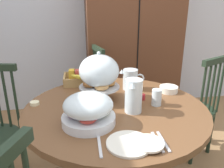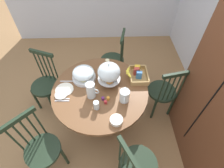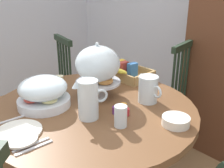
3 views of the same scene
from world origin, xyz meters
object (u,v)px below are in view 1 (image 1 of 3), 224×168
Objects in this scene: china_plate_small at (148,143)px; drinking_glass at (157,97)px; wooden_armoire at (132,39)px; cereal_basket at (81,78)px; china_plate_large at (129,143)px; cereal_bowl at (169,89)px; pastry_stand_with_dome at (99,73)px; dining_table at (115,134)px; orange_juice_pitcher at (133,97)px; milk_pitcher at (130,80)px; windsor_chair_near_window at (87,96)px; butter_dish at (35,103)px; fruit_platter_covered at (88,110)px; windsor_chair_host_seat at (194,110)px.

drinking_glass is at bearing 65.80° from china_plate_small.
wooden_armoire is 1.09m from cereal_basket.
china_plate_large is 0.77m from cereal_bowl.
wooden_armoire is at bearing 66.59° from pastry_stand_with_dome.
dining_table is 5.43× the size of china_plate_large.
orange_juice_pitcher reaches higher than china_plate_large.
milk_pitcher reaches higher than china_plate_small.
dining_table is 0.90m from windsor_chair_near_window.
dining_table is 0.52m from china_plate_small.
cereal_bowl is 2.33× the size of butter_dish.
pastry_stand_with_dome is 2.29× the size of china_plate_small.
china_plate_small is 1.07× the size of cereal_bowl.
china_plate_large is 1.47× the size of china_plate_small.
fruit_platter_covered is 2.14× the size of cereal_bowl.
windsor_chair_host_seat reaches higher than butter_dish.
fruit_platter_covered reaches higher than china_plate_small.
fruit_platter_covered is 0.69m from cereal_basket.
pastry_stand_with_dome is (0.06, -0.77, 0.48)m from windsor_chair_near_window.
drinking_glass reaches higher than china_plate_small.
china_plate_small and butter_dish have the same top height.
windsor_chair_near_window reaches higher than drinking_glass.
china_plate_large is 0.49m from drinking_glass.
cereal_basket is at bearing 155.27° from cereal_bowl.
windsor_chair_host_seat reaches higher than orange_juice_pitcher.
wooden_armoire is at bearing 111.29° from windsor_chair_host_seat.
china_plate_large is (-0.11, -0.34, -0.09)m from orange_juice_pitcher.
windsor_chair_host_seat is 6.50× the size of china_plate_small.
orange_juice_pitcher is 0.66m from cereal_basket.
pastry_stand_with_dome is (-0.09, 0.12, 0.41)m from dining_table.
drinking_glass is at bearing -65.00° from windsor_chair_near_window.
orange_juice_pitcher reaches higher than fruit_platter_covered.
windsor_chair_near_window is 8.86× the size of drinking_glass.
wooden_armoire is 1.15m from windsor_chair_host_seat.
pastry_stand_with_dome reaches higher than windsor_chair_near_window.
milk_pitcher is (0.36, 0.49, -0.01)m from fruit_platter_covered.
drinking_glass is (0.43, -0.92, 0.34)m from windsor_chair_near_window.
cereal_bowl is at bearing -24.73° from cereal_basket.
orange_juice_pitcher is (0.25, -0.98, 0.38)m from windsor_chair_near_window.
cereal_basket reaches higher than china_plate_small.
windsor_chair_near_window is at bearing 130.70° from cereal_bowl.
orange_juice_pitcher reaches higher than cereal_bowl.
windsor_chair_near_window is 1.36m from china_plate_large.
cereal_bowl is 0.98m from butter_dish.
windsor_chair_near_window is 1.00× the size of windsor_chair_host_seat.
fruit_platter_covered is at bearing 135.71° from china_plate_small.
china_plate_small is (0.26, -0.26, -0.07)m from fruit_platter_covered.
windsor_chair_near_window is 4.62× the size of orange_juice_pitcher.
butter_dish is (-0.97, -1.24, -0.23)m from wooden_armoire.
windsor_chair_near_window is 3.09× the size of cereal_basket.
orange_juice_pitcher is (0.28, 0.11, 0.01)m from fruit_platter_covered.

